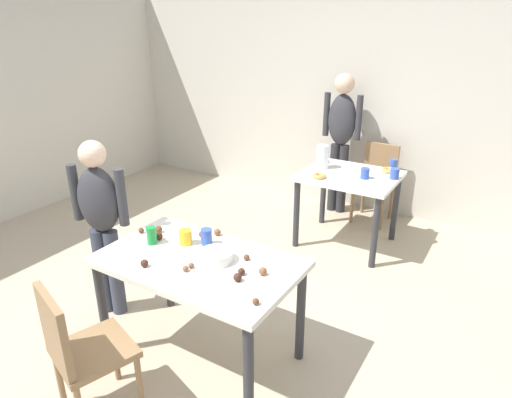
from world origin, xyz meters
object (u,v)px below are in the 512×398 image
dining_table_far (349,185)px  chair_near_table (79,348)px  person_girl_near (101,216)px  pitcher_far (322,157)px  person_adult_far (341,131)px  mixing_bowl (216,256)px  dining_table_near (199,273)px  chair_far_table (377,178)px  soda_can (152,235)px

dining_table_far → chair_near_table: (-0.47, -2.85, -0.14)m
person_girl_near → pitcher_far: person_girl_near is taller
dining_table_far → pitcher_far: (-0.31, 0.03, 0.24)m
person_adult_far → dining_table_far: bearing=-61.9°
person_girl_near → mixing_bowl: size_ratio=6.50×
dining_table_near → mixing_bowl: (0.11, 0.05, 0.13)m
person_adult_far → pitcher_far: size_ratio=6.81×
pitcher_far → person_girl_near: bearing=-111.7°
dining_table_near → chair_near_table: chair_near_table is taller
person_girl_near → mixing_bowl: person_girl_near is taller
chair_near_table → chair_far_table: bearing=81.6°
chair_near_table → soda_can: soda_can is taller
dining_table_far → chair_far_table: chair_far_table is taller
dining_table_far → soda_can: (-0.62, -2.09, 0.18)m
person_adult_far → pitcher_far: person_adult_far is taller
dining_table_far → person_girl_near: size_ratio=0.66×
dining_table_far → chair_far_table: 0.76m
chair_far_table → pitcher_far: bearing=-117.3°
chair_far_table → soda_can: size_ratio=7.13×
chair_near_table → person_girl_near: size_ratio=0.62×
dining_table_far → soda_can: bearing=-106.7°
dining_table_far → person_girl_near: 2.37m
person_adult_far → mixing_bowl: bearing=-84.3°
dining_table_near → person_adult_far: 2.86m
chair_near_table → person_girl_near: 1.09m
soda_can → pitcher_far: size_ratio=0.51×
dining_table_near → person_girl_near: bearing=178.0°
dining_table_near → chair_near_table: (-0.25, -0.76, -0.16)m
person_adult_far → chair_near_table: bearing=-91.2°
dining_table_far → pitcher_far: size_ratio=3.87×
mixing_bowl → soda_can: 0.51m
chair_near_table → mixing_bowl: chair_near_table is taller
chair_near_table → person_adult_far: bearing=88.8°
chair_far_table → soda_can: (-0.69, -2.83, 0.31)m
dining_table_far → pitcher_far: bearing=174.1°
dining_table_far → dining_table_near: bearing=-96.1°
chair_far_table → mixing_bowl: 2.82m
dining_table_far → person_adult_far: size_ratio=0.57×
dining_table_near → pitcher_far: 2.14m
chair_far_table → person_adult_far: size_ratio=0.54×
dining_table_near → person_adult_far: person_adult_far is taller
chair_near_table → person_girl_near: person_girl_near is taller
person_adult_far → pitcher_far: bearing=-83.1°
chair_near_table → mixing_bowl: bearing=66.5°
chair_near_table → person_adult_far: size_ratio=0.54×
person_girl_near → mixing_bowl: (1.03, 0.02, -0.04)m
dining_table_far → chair_far_table: (0.06, 0.75, -0.14)m
soda_can → chair_far_table: bearing=76.4°
dining_table_far → chair_near_table: 2.89m
person_girl_near → mixing_bowl: 1.03m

